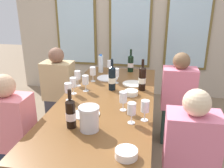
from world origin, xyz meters
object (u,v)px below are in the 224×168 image
dining_table (107,106)px  wine_glass_1 (116,73)px  metal_pitcher (89,118)px  wine_bottle_0 (71,113)px  white_plate_0 (107,78)px  seated_person_1 (177,101)px  tasting_bowl_1 (131,93)px  wine_glass_4 (145,107)px  wine_glass_5 (78,75)px  wine_bottle_1 (112,78)px  wine_glass_3 (73,83)px  white_plate_2 (87,114)px  water_bottle (101,64)px  white_plate_1 (133,84)px  wine_glass_8 (123,98)px  seated_person_0 (59,93)px  wine_bottle_3 (142,78)px  tasting_bowl_0 (126,153)px  wine_glass_7 (132,109)px  wine_glass_9 (85,80)px  seated_person_3 (189,163)px  wine_bottle_2 (131,63)px  wine_glass_6 (68,88)px  wine_glass_2 (110,64)px  seated_person_2 (12,139)px  wine_glass_0 (93,71)px

dining_table → wine_glass_1: 0.51m
metal_pitcher → wine_bottle_0: 0.15m
white_plate_0 → seated_person_1: seated_person_1 is taller
tasting_bowl_1 → wine_glass_4: size_ratio=0.80×
wine_bottle_0 → wine_glass_5: size_ratio=1.78×
wine_bottle_0 → wine_glass_5: 0.91m
wine_bottle_1 → seated_person_1: seated_person_1 is taller
wine_glass_1 → wine_glass_5: (-0.41, -0.16, 0.00)m
wine_glass_1 → wine_glass_3: bearing=-133.4°
wine_bottle_1 → white_plate_2: bearing=-100.2°
dining_table → water_bottle: water_bottle is taller
metal_pitcher → wine_glass_4: size_ratio=1.09×
white_plate_1 → white_plate_2: (-0.31, -0.82, 0.00)m
wine_glass_8 → metal_pitcher: bearing=-118.5°
dining_table → seated_person_0: seated_person_0 is taller
wine_bottle_3 → tasting_bowl_0: size_ratio=2.35×
wine_glass_7 → metal_pitcher: bearing=-151.6°
wine_glass_9 → white_plate_2: bearing=-73.2°
seated_person_0 → wine_glass_8: bearing=-40.2°
seated_person_3 → tasting_bowl_0: bearing=-145.9°
metal_pitcher → wine_glass_3: (-0.35, 0.66, 0.03)m
water_bottle → wine_glass_4: water_bottle is taller
dining_table → white_plate_0: white_plate_0 is taller
dining_table → wine_glass_5: (-0.39, 0.31, 0.20)m
tasting_bowl_1 → metal_pitcher: bearing=-107.8°
wine_bottle_1 → wine_bottle_2: size_ratio=1.12×
metal_pitcher → wine_glass_8: bearing=61.5°
white_plate_1 → wine_glass_8: 0.69m
wine_glass_6 → wine_glass_2: bearing=75.8°
wine_glass_8 → wine_glass_9: bearing=139.7°
seated_person_2 → wine_glass_0: bearing=64.6°
dining_table → seated_person_3: 0.94m
seated_person_0 → seated_person_2: same height
wine_glass_7 → wine_glass_3: bearing=142.2°
white_plate_2 → wine_bottle_1: size_ratio=0.66×
wine_bottle_0 → seated_person_1: size_ratio=0.28×
wine_glass_0 → water_bottle: bearing=88.4°
metal_pitcher → wine_glass_7: 0.34m
wine_bottle_3 → wine_glass_0: wine_bottle_3 is taller
metal_pitcher → water_bottle: water_bottle is taller
wine_bottle_2 → water_bottle: size_ratio=1.26×
white_plate_2 → wine_glass_2: 1.19m
seated_person_0 → wine_glass_3: bearing=-52.9°
tasting_bowl_1 → seated_person_2: bearing=-145.6°
wine_glass_8 → wine_glass_9: size_ratio=1.00×
white_plate_1 → wine_glass_7: wine_glass_7 is taller
wine_bottle_0 → seated_person_1: bearing=51.7°
wine_glass_3 → wine_glass_4: bearing=-30.5°
wine_glass_7 → water_bottle: bearing=112.6°
wine_bottle_0 → wine_bottle_1: 0.85m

